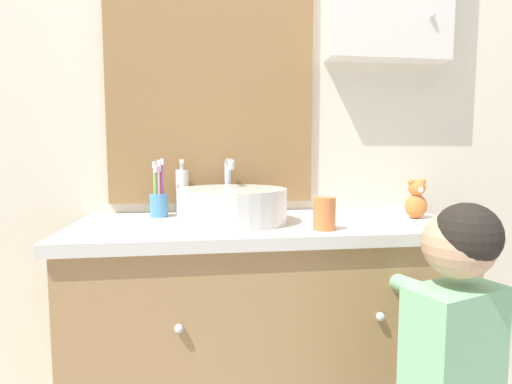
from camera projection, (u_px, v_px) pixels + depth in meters
The scene contains 8 objects.
wall_back at pixel (261, 89), 1.51m from camera, with size 3.20×0.18×2.50m.
vanity_counter at pixel (268, 343), 1.32m from camera, with size 1.21×0.51×0.82m.
sink_basin at pixel (232, 204), 1.26m from camera, with size 0.34×0.39×0.20m.
toothbrush_holder at pixel (159, 201), 1.36m from camera, with size 0.06×0.06×0.20m.
soap_dispenser at pixel (182, 191), 1.42m from camera, with size 0.04×0.04×0.20m.
child_figure at pixel (451, 381), 0.88m from camera, with size 0.24×0.47×0.93m.
teddy_bear at pixel (416, 200), 1.33m from camera, with size 0.07×0.06×0.13m.
drinking_cup at pixel (324, 214), 1.13m from camera, with size 0.06×0.06×0.09m, color orange.
Camera 1 is at (-0.21, -0.90, 1.04)m, focal length 28.00 mm.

